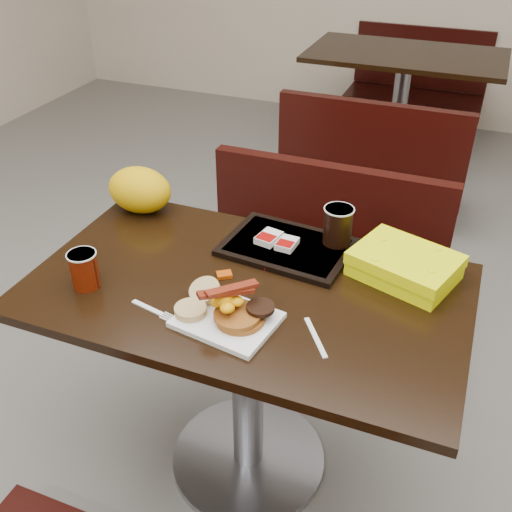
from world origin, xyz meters
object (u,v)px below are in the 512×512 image
at_px(fork, 148,308).
at_px(tray, 287,247).
at_px(pancake_stack, 240,317).
at_px(bench_far_n, 415,83).
at_px(bench_near_n, 313,268).
at_px(hashbrown_sleeve_right, 287,244).
at_px(coffee_cup_far, 338,226).
at_px(platter, 227,320).
at_px(hashbrown_sleeve_left, 269,238).
at_px(table_far, 398,111).
at_px(table_near, 248,383).
at_px(paper_bag, 140,190).
at_px(clamshell, 405,265).
at_px(knife, 316,337).
at_px(coffee_cup_near, 84,270).
at_px(bench_far_s, 376,155).

relative_size(fork, tray, 0.38).
bearing_deg(pancake_stack, bench_far_n, 90.79).
xyz_separation_m(bench_near_n, hashbrown_sleeve_right, (0.05, -0.49, 0.42)).
distance_m(tray, coffee_cup_far, 0.16).
relative_size(platter, fork, 1.71).
bearing_deg(bench_near_n, hashbrown_sleeve_left, -91.95).
bearing_deg(bench_far_n, platter, -89.81).
xyz_separation_m(table_far, hashbrown_sleeve_right, (0.05, -2.39, 0.40)).
bearing_deg(pancake_stack, table_near, 106.80).
bearing_deg(paper_bag, clamshell, -4.09).
bearing_deg(knife, pancake_stack, -117.88).
bearing_deg(clamshell, bench_near_n, 146.92).
bearing_deg(platter, pancake_stack, 12.38).
relative_size(fork, knife, 0.94).
bearing_deg(hashbrown_sleeve_left, table_near, -74.30).
xyz_separation_m(table_far, tray, (0.04, -2.38, 0.38)).
bearing_deg(clamshell, coffee_cup_near, -137.15).
height_order(bench_far_n, platter, platter).
bearing_deg(hashbrown_sleeve_left, bench_near_n, 99.42).
bearing_deg(table_near, knife, -29.42).
bearing_deg(coffee_cup_far, table_near, -121.95).
relative_size(bench_far_s, platter, 4.12).
distance_m(table_far, bench_far_s, 0.70).
xyz_separation_m(knife, paper_bag, (-0.73, 0.40, 0.07)).
distance_m(bench_far_s, coffee_cup_far, 1.69).
bearing_deg(tray, fork, -116.38).
xyz_separation_m(bench_far_n, coffee_cup_far, (0.18, -3.02, 0.47)).
height_order(tray, hashbrown_sleeve_left, hashbrown_sleeve_left).
bearing_deg(clamshell, bench_far_s, 121.45).
bearing_deg(table_near, tray, 78.62).
height_order(bench_far_s, bench_far_n, same).
relative_size(hashbrown_sleeve_right, paper_bag, 0.33).
bearing_deg(tray, hashbrown_sleeve_right, -75.88).
bearing_deg(table_far, knife, -85.02).
bearing_deg(coffee_cup_near, table_far, 81.52).
bearing_deg(bench_far_s, tray, -88.51).
xyz_separation_m(bench_near_n, pancake_stack, (0.05, -0.86, 0.42)).
relative_size(table_far, hashbrown_sleeve_right, 16.65).
xyz_separation_m(bench_far_s, pancake_stack, (0.05, -2.06, 0.42)).
distance_m(pancake_stack, fork, 0.25).
height_order(bench_far_n, tray, tray).
xyz_separation_m(table_far, paper_bag, (-0.49, -2.33, 0.45)).
distance_m(table_far, clamshell, 2.46).
height_order(pancake_stack, fork, pancake_stack).
xyz_separation_m(bench_near_n, table_far, (0.00, 1.90, 0.02)).
relative_size(knife, clamshell, 0.55).
distance_m(bench_near_n, pancake_stack, 0.95).
bearing_deg(bench_far_s, knife, -83.32).
bearing_deg(coffee_cup_far, hashbrown_sleeve_left, -161.04).
relative_size(pancake_stack, paper_bag, 0.57).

